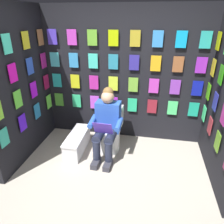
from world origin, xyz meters
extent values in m
plane|color=#B2A899|center=(0.00, 0.00, 0.00)|extent=(30.00, 30.00, 0.00)
cube|color=black|center=(0.00, -1.74, 1.20)|extent=(3.02, 0.10, 2.41)
cube|color=#4C9432|center=(1.28, -1.66, 0.69)|extent=(0.17, 0.01, 0.26)
cube|color=#2FBD76|center=(0.91, -1.66, 0.69)|extent=(0.17, 0.01, 0.26)
cube|color=#C24BE0|center=(0.55, -1.66, 0.69)|extent=(0.17, 0.01, 0.26)
cube|color=#C02BDE|center=(0.18, -1.66, 0.69)|extent=(0.17, 0.01, 0.26)
cube|color=#27C783|center=(-0.18, -1.66, 0.69)|extent=(0.17, 0.01, 0.26)
cube|color=maroon|center=(-0.55, -1.66, 0.69)|extent=(0.17, 0.01, 0.26)
cube|color=#4CE079|center=(-0.91, -1.66, 0.69)|extent=(0.17, 0.01, 0.26)
cube|color=#1BA585|center=(-1.28, -1.66, 0.69)|extent=(0.17, 0.01, 0.26)
cube|color=teal|center=(1.28, -1.66, 1.08)|extent=(0.17, 0.01, 0.26)
cube|color=#CFD31D|center=(0.91, -1.66, 1.08)|extent=(0.17, 0.01, 0.26)
cube|color=#BE269A|center=(0.55, -1.66, 1.08)|extent=(0.17, 0.01, 0.26)
cube|color=#D3EA35|center=(0.18, -1.66, 1.08)|extent=(0.17, 0.01, 0.26)
cube|color=#77B73A|center=(-0.18, -1.66, 1.08)|extent=(0.17, 0.01, 0.26)
cube|color=#C43ABD|center=(-0.55, -1.66, 1.08)|extent=(0.17, 0.01, 0.26)
cube|color=purple|center=(-0.91, -1.66, 1.08)|extent=(0.17, 0.01, 0.26)
cube|color=#111BAC|center=(-1.28, -1.66, 1.08)|extent=(0.17, 0.01, 0.26)
cube|color=#40AFB9|center=(1.28, -1.66, 1.48)|extent=(0.17, 0.01, 0.26)
cube|color=#3590CE|center=(0.91, -1.66, 1.48)|extent=(0.17, 0.01, 0.26)
cube|color=#40D5BF|center=(0.55, -1.66, 1.48)|extent=(0.17, 0.01, 0.26)
cube|color=teal|center=(0.18, -1.66, 1.48)|extent=(0.17, 0.01, 0.26)
cube|color=#312891|center=(-0.18, -1.66, 1.48)|extent=(0.17, 0.01, 0.26)
cube|color=gold|center=(-0.55, -1.66, 1.48)|extent=(0.17, 0.01, 0.26)
cube|color=#985831|center=(-0.91, -1.66, 1.48)|extent=(0.17, 0.01, 0.26)
cube|color=purple|center=(-1.28, -1.66, 1.48)|extent=(0.17, 0.01, 0.26)
cube|color=#4A35C3|center=(1.28, -1.66, 1.87)|extent=(0.17, 0.01, 0.26)
cube|color=#BF39BE|center=(0.91, -1.66, 1.87)|extent=(0.17, 0.01, 0.26)
cube|color=#63AC2F|center=(0.55, -1.66, 1.87)|extent=(0.17, 0.01, 0.26)
cube|color=#ABC80A|center=(0.18, -1.66, 1.87)|extent=(0.17, 0.01, 0.26)
cube|color=#AC9825|center=(-0.18, -1.66, 1.87)|extent=(0.17, 0.01, 0.26)
cube|color=#3489D9|center=(-0.55, -1.66, 1.87)|extent=(0.17, 0.01, 0.26)
cube|color=#10A5E8|center=(-0.91, -1.66, 1.87)|extent=(0.17, 0.01, 0.26)
cube|color=#29ACAB|center=(-1.28, -1.66, 1.87)|extent=(0.17, 0.01, 0.26)
cube|color=#43E785|center=(-1.43, -1.52, 0.69)|extent=(0.01, 0.17, 0.26)
cube|color=#A9333D|center=(-1.43, -1.07, 0.69)|extent=(0.01, 0.17, 0.26)
cube|color=#66A228|center=(-1.43, -0.62, 0.69)|extent=(0.01, 0.17, 0.26)
cube|color=#50BA14|center=(-1.43, -1.52, 1.08)|extent=(0.01, 0.17, 0.26)
cube|color=#2B319D|center=(-1.43, -1.07, 1.08)|extent=(0.01, 0.17, 0.26)
cube|color=#A92884|center=(-1.43, -0.62, 1.08)|extent=(0.01, 0.17, 0.26)
cube|color=gold|center=(-1.43, -1.52, 1.48)|extent=(0.01, 0.17, 0.26)
cube|color=#2B9713|center=(-1.43, -1.07, 1.48)|extent=(0.01, 0.17, 0.26)
cube|color=#B5BA0A|center=(-1.43, -1.52, 1.87)|extent=(0.01, 0.17, 0.26)
cube|color=black|center=(1.51, -0.85, 1.20)|extent=(0.10, 1.69, 2.41)
cube|color=teal|center=(1.43, -0.17, 0.69)|extent=(0.01, 0.17, 0.26)
cube|color=#5019E7|center=(1.43, -0.62, 0.69)|extent=(0.01, 0.17, 0.26)
cube|color=#2982BA|center=(1.43, -1.07, 0.69)|extent=(0.01, 0.17, 0.26)
cube|color=#74EA48|center=(1.43, -1.52, 0.69)|extent=(0.01, 0.17, 0.26)
cube|color=#63DB3D|center=(1.43, -0.62, 1.08)|extent=(0.01, 0.17, 0.26)
cube|color=#B414EF|center=(1.43, -1.07, 1.08)|extent=(0.01, 0.17, 0.26)
cube|color=#971143|center=(1.43, -1.52, 1.08)|extent=(0.01, 0.17, 0.26)
cube|color=#EB13BA|center=(1.43, -0.62, 1.48)|extent=(0.01, 0.17, 0.26)
cube|color=blue|center=(1.43, -1.07, 1.48)|extent=(0.01, 0.17, 0.26)
cube|color=#A31977|center=(1.43, -1.52, 1.48)|extent=(0.01, 0.17, 0.26)
cube|color=#45E8C1|center=(1.43, -0.62, 1.87)|extent=(0.01, 0.17, 0.26)
cube|color=yellow|center=(1.43, -1.07, 1.87)|extent=(0.01, 0.17, 0.26)
cube|color=#9E6A36|center=(1.43, -1.52, 1.87)|extent=(0.01, 0.17, 0.26)
cylinder|color=white|center=(0.16, -1.13, 0.20)|extent=(0.38, 0.38, 0.40)
cylinder|color=white|center=(0.16, -1.13, 0.41)|extent=(0.41, 0.41, 0.02)
cube|color=white|center=(0.15, -1.39, 0.58)|extent=(0.39, 0.20, 0.36)
cylinder|color=white|center=(0.15, -1.30, 0.58)|extent=(0.39, 0.09, 0.39)
cube|color=blue|center=(0.16, -1.10, 0.68)|extent=(0.41, 0.24, 0.52)
sphere|color=tan|center=(0.16, -1.07, 1.04)|extent=(0.21, 0.21, 0.21)
sphere|color=olive|center=(0.16, -1.10, 1.11)|extent=(0.17, 0.17, 0.17)
cylinder|color=#23283D|center=(0.07, -0.90, 0.44)|extent=(0.17, 0.41, 0.15)
cylinder|color=#23283D|center=(0.27, -0.90, 0.44)|extent=(0.17, 0.41, 0.15)
cylinder|color=#23283D|center=(0.08, -0.72, 0.21)|extent=(0.12, 0.12, 0.42)
cylinder|color=#23283D|center=(0.28, -0.72, 0.21)|extent=(0.12, 0.12, 0.42)
cube|color=#33333D|center=(0.08, -0.66, 0.04)|extent=(0.12, 0.26, 0.09)
cube|color=#33333D|center=(0.28, -0.67, 0.04)|extent=(0.12, 0.26, 0.09)
cylinder|color=blue|center=(-0.05, -0.91, 0.66)|extent=(0.10, 0.31, 0.13)
cylinder|color=blue|center=(0.39, -0.93, 0.66)|extent=(0.10, 0.31, 0.13)
cube|color=#5C3DE1|center=(0.17, -0.76, 0.64)|extent=(0.31, 0.14, 0.23)
cube|color=silver|center=(0.71, -1.02, 0.15)|extent=(0.27, 0.78, 0.29)
cube|color=white|center=(0.71, -1.02, 0.31)|extent=(0.29, 0.81, 0.03)
camera|label=1|loc=(-0.50, 1.99, 2.22)|focal=33.90mm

